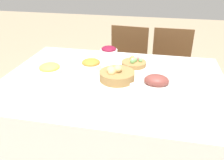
% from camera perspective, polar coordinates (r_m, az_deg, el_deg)
% --- Properties ---
extents(ground_plane, '(12.00, 12.00, 0.00)m').
position_cam_1_polar(ground_plane, '(2.22, 0.15, -18.03)').
color(ground_plane, tan).
extents(dining_table, '(1.65, 1.18, 0.77)m').
position_cam_1_polar(dining_table, '(1.97, 0.17, -9.99)').
color(dining_table, silver).
rests_on(dining_table, ground).
extents(chair_far_center, '(0.45, 0.45, 0.92)m').
position_cam_1_polar(chair_far_center, '(2.70, 3.47, 3.41)').
color(chair_far_center, brown).
rests_on(chair_far_center, ground).
extents(chair_far_right, '(0.43, 0.43, 0.92)m').
position_cam_1_polar(chair_far_right, '(2.68, 13.78, 2.48)').
color(chair_far_right, brown).
rests_on(chair_far_right, ground).
extents(bread_basket, '(0.26, 0.26, 0.12)m').
position_cam_1_polar(bread_basket, '(1.74, 1.05, 1.19)').
color(bread_basket, '#9E7542').
rests_on(bread_basket, dining_table).
extents(egg_basket, '(0.20, 0.20, 0.08)m').
position_cam_1_polar(egg_basket, '(2.00, 5.33, 4.20)').
color(egg_basket, '#9E7542').
rests_on(egg_basket, dining_table).
extents(ham_platter, '(0.27, 0.19, 0.09)m').
position_cam_1_polar(ham_platter, '(1.70, 10.65, -0.30)').
color(ham_platter, white).
rests_on(ham_platter, dining_table).
extents(pineapple_bowl, '(0.18, 0.18, 0.10)m').
position_cam_1_polar(pineapple_bowl, '(1.87, -14.73, 2.37)').
color(pineapple_bowl, silver).
rests_on(pineapple_bowl, dining_table).
extents(beet_salad_bowl, '(0.16, 0.16, 0.09)m').
position_cam_1_polar(beet_salad_bowl, '(2.19, -0.78, 6.89)').
color(beet_salad_bowl, white).
rests_on(beet_salad_bowl, dining_table).
extents(carrot_bowl, '(0.17, 0.17, 0.09)m').
position_cam_1_polar(carrot_bowl, '(1.92, -5.07, 3.70)').
color(carrot_bowl, white).
rests_on(carrot_bowl, dining_table).
extents(dinner_plate, '(0.28, 0.28, 0.01)m').
position_cam_1_polar(dinner_plate, '(1.44, -5.51, -6.51)').
color(dinner_plate, white).
rests_on(dinner_plate, dining_table).
extents(fork, '(0.02, 0.19, 0.00)m').
position_cam_1_polar(fork, '(1.49, -11.60, -5.78)').
color(fork, '#B7B7BC').
rests_on(fork, dining_table).
extents(knife, '(0.02, 0.19, 0.00)m').
position_cam_1_polar(knife, '(1.40, 0.99, -7.37)').
color(knife, '#B7B7BC').
rests_on(knife, dining_table).
extents(spoon, '(0.02, 0.19, 0.00)m').
position_cam_1_polar(spoon, '(1.40, 2.20, -7.51)').
color(spoon, '#B7B7BC').
rests_on(spoon, dining_table).
extents(drinking_cup, '(0.07, 0.07, 0.09)m').
position_cam_1_polar(drinking_cup, '(1.51, 5.57, -2.75)').
color(drinking_cup, silver).
rests_on(drinking_cup, dining_table).
extents(butter_dish, '(0.11, 0.07, 0.03)m').
position_cam_1_polar(butter_dish, '(1.66, -13.72, -1.89)').
color(butter_dish, white).
rests_on(butter_dish, dining_table).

